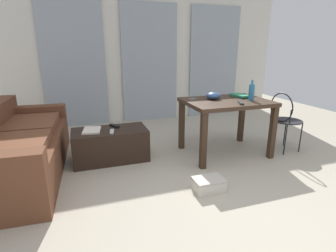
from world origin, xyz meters
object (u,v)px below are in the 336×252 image
(tv_remote_primary, at_px, (112,132))
(shoebox, at_px, (209,184))
(book_stack, at_px, (240,96))
(tv_remote_on_table, at_px, (241,103))
(wire_chair, at_px, (284,116))
(magazine, at_px, (92,130))
(bottle_near, at_px, (251,92))
(couch, at_px, (17,150))
(craft_table, at_px, (226,108))
(tv_remote_secondary, at_px, (114,126))
(bowl, at_px, (213,96))
(coffee_table, at_px, (111,145))
(scissors, at_px, (194,98))

(tv_remote_primary, distance_m, shoebox, 1.35)
(book_stack, bearing_deg, tv_remote_on_table, -122.00)
(wire_chair, relative_size, magazine, 2.91)
(book_stack, height_order, tv_remote_on_table, book_stack)
(bottle_near, bearing_deg, couch, 174.56)
(craft_table, height_order, tv_remote_secondary, craft_table)
(bowl, distance_m, tv_remote_secondary, 1.39)
(tv_remote_secondary, xyz_separation_m, shoebox, (0.79, -1.22, -0.36))
(coffee_table, xyz_separation_m, book_stack, (1.83, -0.12, 0.57))
(tv_remote_secondary, xyz_separation_m, magazine, (-0.29, -0.09, -0.00))
(magazine, relative_size, shoebox, 0.92)
(coffee_table, relative_size, shoebox, 2.99)
(tv_remote_on_table, height_order, scissors, tv_remote_on_table)
(craft_table, distance_m, shoebox, 1.22)
(coffee_table, distance_m, magazine, 0.31)
(bowl, bearing_deg, craft_table, -40.86)
(scissors, distance_m, magazine, 1.42)
(wire_chair, xyz_separation_m, scissors, (-1.18, 0.42, 0.24))
(book_stack, distance_m, magazine, 2.08)
(couch, xyz_separation_m, coffee_table, (1.05, 0.10, -0.11))
(bowl, xyz_separation_m, tv_remote_secondary, (-1.31, 0.25, -0.37))
(scissors, bearing_deg, tv_remote_secondary, 172.69)
(couch, xyz_separation_m, bottle_near, (2.88, -0.27, 0.55))
(couch, height_order, tv_remote_secondary, couch)
(bowl, distance_m, tv_remote_on_table, 0.42)
(bowl, height_order, magazine, bowl)
(bottle_near, height_order, scissors, bottle_near)
(coffee_table, relative_size, craft_table, 0.85)
(coffee_table, bearing_deg, couch, -174.49)
(book_stack, distance_m, tv_remote_secondary, 1.80)
(tv_remote_secondary, bearing_deg, bottle_near, -43.29)
(tv_remote_on_table, relative_size, scissors, 1.49)
(wire_chair, relative_size, tv_remote_secondary, 4.93)
(couch, height_order, magazine, couch)
(wire_chair, bearing_deg, craft_table, 166.62)
(shoebox, bearing_deg, scissors, 74.43)
(book_stack, xyz_separation_m, shoebox, (-0.97, -0.99, -0.71))
(tv_remote_on_table, height_order, shoebox, tv_remote_on_table)
(coffee_table, distance_m, craft_table, 1.61)
(craft_table, bearing_deg, scissors, 147.68)
(craft_table, distance_m, magazine, 1.78)
(book_stack, distance_m, tv_remote_on_table, 0.48)
(tv_remote_on_table, bearing_deg, shoebox, -116.93)
(wire_chair, xyz_separation_m, book_stack, (-0.51, 0.34, 0.26))
(wire_chair, distance_m, tv_remote_primary, 2.35)
(bowl, xyz_separation_m, magazine, (-1.61, 0.16, -0.38))
(bowl, bearing_deg, bottle_near, -27.66)
(wire_chair, xyz_separation_m, shoebox, (-1.48, -0.65, -0.45))
(bottle_near, distance_m, bowl, 0.50)
(coffee_table, height_order, wire_chair, wire_chair)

